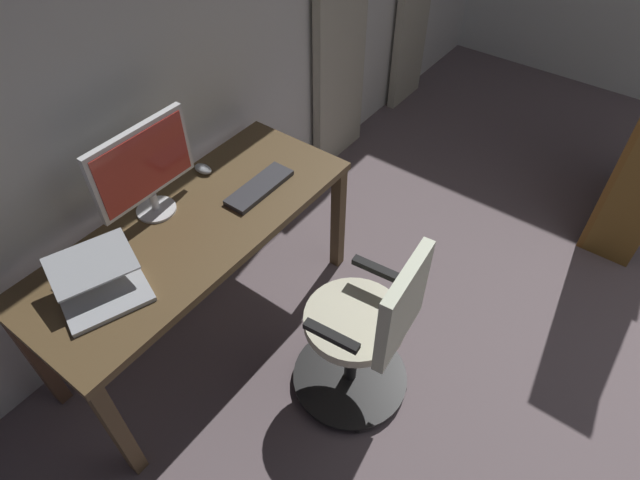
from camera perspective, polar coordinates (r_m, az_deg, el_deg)
name	(u,v)px	position (r m, az deg, el deg)	size (l,w,h in m)	color
desk	(195,239)	(2.50, -13.27, 0.06)	(1.59, 0.64, 0.74)	brown
office_chair	(365,335)	(2.35, 4.90, -10.09)	(0.56, 0.56, 0.95)	black
computer_monitor	(144,167)	(2.40, -18.41, 7.42)	(0.50, 0.18, 0.44)	white
computer_keyboard	(260,187)	(2.56, -6.50, 5.65)	(0.37, 0.12, 0.02)	#333338
laptop	(102,286)	(2.23, -22.39, -4.59)	(0.41, 0.40, 0.15)	#B7BCC1
computer_mouse	(203,169)	(2.70, -12.44, 7.46)	(0.06, 0.10, 0.04)	#B7BCC1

